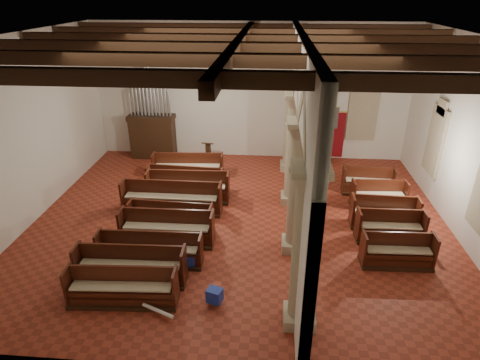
% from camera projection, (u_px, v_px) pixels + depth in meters
% --- Properties ---
extents(floor, '(14.00, 14.00, 0.00)m').
position_uv_depth(floor, '(239.00, 220.00, 13.77)').
color(floor, maroon).
rests_on(floor, ground).
extents(ceiling, '(14.00, 14.00, 0.00)m').
position_uv_depth(ceiling, '(239.00, 36.00, 11.18)').
color(ceiling, black).
rests_on(ceiling, wall_back).
extents(wall_back, '(14.00, 0.02, 6.00)m').
position_uv_depth(wall_back, '(251.00, 93.00, 17.87)').
color(wall_back, silver).
rests_on(wall_back, floor).
extents(wall_front, '(14.00, 0.02, 6.00)m').
position_uv_depth(wall_front, '(211.00, 252.00, 7.08)').
color(wall_front, silver).
rests_on(wall_front, floor).
extents(wall_left, '(0.02, 12.00, 6.00)m').
position_uv_depth(wall_left, '(25.00, 132.00, 13.00)').
color(wall_left, silver).
rests_on(wall_left, floor).
extents(wall_right, '(0.02, 12.00, 6.00)m').
position_uv_depth(wall_right, '(473.00, 144.00, 11.96)').
color(wall_right, silver).
rests_on(wall_right, floor).
extents(ceiling_beams, '(13.80, 11.80, 0.30)m').
position_uv_depth(ceiling_beams, '(239.00, 43.00, 11.26)').
color(ceiling_beams, '#321B10').
rests_on(ceiling_beams, wall_back).
extents(arcade, '(0.90, 11.90, 6.00)m').
position_uv_depth(arcade, '(299.00, 122.00, 12.10)').
color(arcade, tan).
rests_on(arcade, floor).
extents(window_right_b, '(0.03, 1.00, 2.20)m').
position_uv_depth(window_right_b, '(436.00, 141.00, 14.55)').
color(window_right_b, '#3A8369').
rests_on(window_right_b, wall_right).
extents(window_back, '(1.00, 0.03, 2.20)m').
position_uv_depth(window_back, '(362.00, 113.00, 17.83)').
color(window_back, '#3A8369').
rests_on(window_back, wall_back).
extents(pipe_organ, '(2.10, 0.85, 4.40)m').
position_uv_depth(pipe_organ, '(152.00, 129.00, 18.46)').
color(pipe_organ, '#321B10').
rests_on(pipe_organ, floor).
extents(lectern, '(0.49, 0.50, 1.11)m').
position_uv_depth(lectern, '(208.00, 155.00, 17.99)').
color(lectern, '#372311').
rests_on(lectern, floor).
extents(dossal_curtain, '(1.80, 0.07, 2.17)m').
position_uv_depth(dossal_curtain, '(326.00, 135.00, 18.33)').
color(dossal_curtain, maroon).
rests_on(dossal_curtain, floor).
extents(processional_banner, '(0.59, 0.75, 2.75)m').
position_uv_depth(processional_banner, '(329.00, 145.00, 18.08)').
color(processional_banner, '#321B10').
rests_on(processional_banner, floor).
extents(hymnal_box_a, '(0.43, 0.39, 0.36)m').
position_uv_depth(hymnal_box_a, '(215.00, 295.00, 10.01)').
color(hymnal_box_a, navy).
rests_on(hymnal_box_a, floor).
extents(hymnal_box_b, '(0.38, 0.34, 0.31)m').
position_uv_depth(hymnal_box_b, '(189.00, 261.00, 11.33)').
color(hymnal_box_b, navy).
rests_on(hymnal_box_b, floor).
extents(hymnal_box_c, '(0.39, 0.34, 0.33)m').
position_uv_depth(hymnal_box_c, '(192.00, 208.00, 14.00)').
color(hymnal_box_c, navy).
rests_on(hymnal_box_c, floor).
extents(tube_heater_a, '(0.86, 0.44, 0.09)m').
position_uv_depth(tube_heater_a, '(158.00, 311.00, 9.70)').
color(tube_heater_a, white).
rests_on(tube_heater_a, floor).
extents(tube_heater_b, '(1.02, 0.28, 0.10)m').
position_uv_depth(tube_heater_b, '(159.00, 293.00, 10.27)').
color(tube_heater_b, silver).
rests_on(tube_heater_b, floor).
extents(nave_pew_0, '(2.78, 0.82, 1.00)m').
position_uv_depth(nave_pew_0, '(123.00, 292.00, 10.05)').
color(nave_pew_0, '#321B10').
rests_on(nave_pew_0, floor).
extents(nave_pew_1, '(2.96, 0.79, 1.06)m').
position_uv_depth(nave_pew_1, '(132.00, 270.00, 10.79)').
color(nave_pew_1, '#321B10').
rests_on(nave_pew_1, floor).
extents(nave_pew_2, '(3.02, 0.72, 0.98)m').
position_uv_depth(nave_pew_2, '(150.00, 253.00, 11.52)').
color(nave_pew_2, '#321B10').
rests_on(nave_pew_2, floor).
extents(nave_pew_3, '(2.90, 0.76, 1.10)m').
position_uv_depth(nave_pew_3, '(167.00, 232.00, 12.44)').
color(nave_pew_3, '#321B10').
rests_on(nave_pew_3, floor).
extents(nave_pew_4, '(2.78, 0.74, 0.95)m').
position_uv_depth(nave_pew_4, '(171.00, 221.00, 13.16)').
color(nave_pew_4, '#321B10').
rests_on(nave_pew_4, floor).
extents(nave_pew_5, '(3.52, 0.77, 1.13)m').
position_uv_depth(nave_pew_5, '(172.00, 202.00, 14.19)').
color(nave_pew_5, '#321B10').
rests_on(nave_pew_5, floor).
extents(nave_pew_6, '(3.07, 0.86, 1.15)m').
position_uv_depth(nave_pew_6, '(188.00, 191.00, 14.94)').
color(nave_pew_6, '#321B10').
rests_on(nave_pew_6, floor).
extents(nave_pew_7, '(2.99, 0.86, 1.02)m').
position_uv_depth(nave_pew_7, '(185.00, 184.00, 15.58)').
color(nave_pew_7, '#321B10').
rests_on(nave_pew_7, floor).
extents(nave_pew_8, '(2.95, 0.89, 1.06)m').
position_uv_depth(nave_pew_8, '(188.00, 170.00, 16.74)').
color(nave_pew_8, '#321B10').
rests_on(nave_pew_8, floor).
extents(aisle_pew_0, '(2.03, 0.72, 1.00)m').
position_uv_depth(aisle_pew_0, '(397.00, 255.00, 11.43)').
color(aisle_pew_0, '#321B10').
rests_on(aisle_pew_0, floor).
extents(aisle_pew_1, '(2.07, 0.73, 1.04)m').
position_uv_depth(aisle_pew_1, '(389.00, 231.00, 12.55)').
color(aisle_pew_1, '#321B10').
rests_on(aisle_pew_1, floor).
extents(aisle_pew_2, '(2.18, 0.77, 1.07)m').
position_uv_depth(aisle_pew_2, '(384.00, 217.00, 13.30)').
color(aisle_pew_2, '#321B10').
rests_on(aisle_pew_2, floor).
extents(aisle_pew_3, '(1.96, 0.80, 1.04)m').
position_uv_depth(aisle_pew_3, '(378.00, 199.00, 14.46)').
color(aisle_pew_3, '#321B10').
rests_on(aisle_pew_3, floor).
extents(aisle_pew_4, '(1.97, 0.77, 1.04)m').
position_uv_depth(aisle_pew_4, '(368.00, 185.00, 15.49)').
color(aisle_pew_4, '#321B10').
rests_on(aisle_pew_4, floor).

